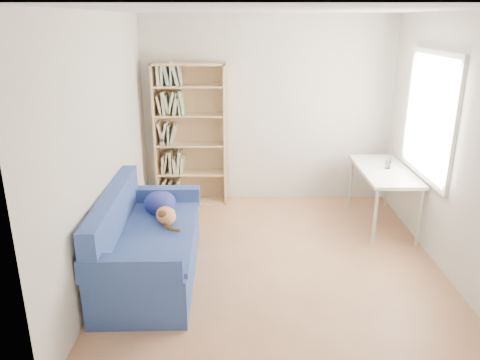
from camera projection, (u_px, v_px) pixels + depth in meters
name	position (u px, v px, depth m)	size (l,w,h in m)	color
ground	(275.00, 263.00, 5.11)	(4.00, 4.00, 0.00)	#AD734E
room_shell	(289.00, 114.00, 4.61)	(3.54, 4.04, 2.62)	silver
sofa	(147.00, 245.00, 4.76)	(0.93, 1.87, 0.91)	navy
bookshelf	(191.00, 141.00, 6.54)	(0.99, 0.31, 1.97)	tan
desk	(384.00, 174.00, 5.84)	(0.61, 1.34, 0.75)	white
pen_cup	(388.00, 164.00, 5.84)	(0.08, 0.08, 0.15)	white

